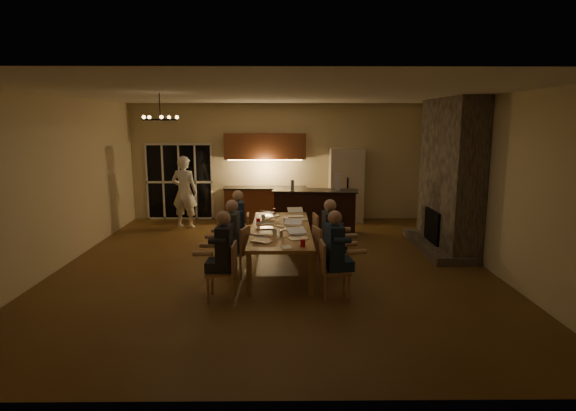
# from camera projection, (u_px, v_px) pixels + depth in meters

# --- Properties ---
(floor) EXTENTS (9.00, 9.00, 0.00)m
(floor) POSITION_uv_depth(u_px,v_px,m) (274.00, 266.00, 9.18)
(floor) COLOR brown
(floor) RESTS_ON ground
(back_wall) EXTENTS (8.00, 0.04, 3.20)m
(back_wall) POSITION_uv_depth(u_px,v_px,m) (276.00, 162.00, 13.35)
(back_wall) COLOR beige
(back_wall) RESTS_ON ground
(left_wall) EXTENTS (0.04, 9.00, 3.20)m
(left_wall) POSITION_uv_depth(u_px,v_px,m) (55.00, 183.00, 8.86)
(left_wall) COLOR beige
(left_wall) RESTS_ON ground
(right_wall) EXTENTS (0.04, 9.00, 3.20)m
(right_wall) POSITION_uv_depth(u_px,v_px,m) (489.00, 182.00, 8.94)
(right_wall) COLOR beige
(right_wall) RESTS_ON ground
(ceiling) EXTENTS (8.00, 9.00, 0.04)m
(ceiling) POSITION_uv_depth(u_px,v_px,m) (273.00, 93.00, 8.62)
(ceiling) COLOR white
(ceiling) RESTS_ON back_wall
(french_doors) EXTENTS (1.86, 0.08, 2.10)m
(french_doors) POSITION_uv_depth(u_px,v_px,m) (180.00, 182.00, 13.37)
(french_doors) COLOR black
(french_doors) RESTS_ON ground
(fireplace) EXTENTS (0.58, 2.50, 3.20)m
(fireplace) POSITION_uv_depth(u_px,v_px,m) (450.00, 175.00, 10.12)
(fireplace) COLOR #6B6054
(fireplace) RESTS_ON ground
(kitchenette) EXTENTS (2.24, 0.68, 2.40)m
(kitchenette) POSITION_uv_depth(u_px,v_px,m) (265.00, 178.00, 13.10)
(kitchenette) COLOR brown
(kitchenette) RESTS_ON ground
(refrigerator) EXTENTS (0.90, 0.68, 2.00)m
(refrigerator) POSITION_uv_depth(u_px,v_px,m) (346.00, 185.00, 13.11)
(refrigerator) COLOR beige
(refrigerator) RESTS_ON ground
(dining_table) EXTENTS (1.10, 3.16, 0.75)m
(dining_table) POSITION_uv_depth(u_px,v_px,m) (281.00, 248.00, 9.04)
(dining_table) COLOR olive
(dining_table) RESTS_ON ground
(bar_island) EXTENTS (2.12, 0.95, 1.08)m
(bar_island) POSITION_uv_depth(u_px,v_px,m) (315.00, 212.00, 11.73)
(bar_island) COLOR black
(bar_island) RESTS_ON ground
(chair_left_near) EXTENTS (0.45, 0.45, 0.89)m
(chair_left_near) POSITION_uv_depth(u_px,v_px,m) (221.00, 272.00, 7.39)
(chair_left_near) COLOR tan
(chair_left_near) RESTS_ON ground
(chair_left_mid) EXTENTS (0.55, 0.55, 0.89)m
(chair_left_mid) POSITION_uv_depth(u_px,v_px,m) (235.00, 251.00, 8.54)
(chair_left_mid) COLOR tan
(chair_left_mid) RESTS_ON ground
(chair_left_far) EXTENTS (0.48, 0.48, 0.89)m
(chair_left_far) POSITION_uv_depth(u_px,v_px,m) (238.00, 236.00, 9.63)
(chair_left_far) COLOR tan
(chair_left_far) RESTS_ON ground
(chair_right_near) EXTENTS (0.47, 0.47, 0.89)m
(chair_right_near) POSITION_uv_depth(u_px,v_px,m) (335.00, 270.00, 7.48)
(chair_right_near) COLOR tan
(chair_right_near) RESTS_ON ground
(chair_right_mid) EXTENTS (0.54, 0.54, 0.89)m
(chair_right_mid) POSITION_uv_depth(u_px,v_px,m) (327.00, 251.00, 8.54)
(chair_right_mid) COLOR tan
(chair_right_mid) RESTS_ON ground
(chair_right_far) EXTENTS (0.50, 0.50, 0.89)m
(chair_right_far) POSITION_uv_depth(u_px,v_px,m) (325.00, 236.00, 9.69)
(chair_right_far) COLOR tan
(chair_right_far) RESTS_ON ground
(person_left_near) EXTENTS (0.63, 0.63, 1.38)m
(person_left_near) POSITION_uv_depth(u_px,v_px,m) (224.00, 255.00, 7.40)
(person_left_near) COLOR #262A31
(person_left_near) RESTS_ON ground
(person_right_near) EXTENTS (0.68, 0.68, 1.38)m
(person_right_near) POSITION_uv_depth(u_px,v_px,m) (334.00, 254.00, 7.45)
(person_right_near) COLOR navy
(person_right_near) RESTS_ON ground
(person_left_mid) EXTENTS (0.64, 0.64, 1.38)m
(person_left_mid) POSITION_uv_depth(u_px,v_px,m) (233.00, 238.00, 8.45)
(person_left_mid) COLOR #3A3F45
(person_left_mid) RESTS_ON ground
(person_right_mid) EXTENTS (0.66, 0.66, 1.38)m
(person_right_mid) POSITION_uv_depth(u_px,v_px,m) (330.00, 238.00, 8.50)
(person_right_mid) COLOR #262A31
(person_right_mid) RESTS_ON ground
(person_left_far) EXTENTS (0.70, 0.70, 1.38)m
(person_left_far) POSITION_uv_depth(u_px,v_px,m) (238.00, 224.00, 9.61)
(person_left_far) COLOR navy
(person_left_far) RESTS_ON ground
(standing_person) EXTENTS (0.76, 0.58, 1.86)m
(standing_person) POSITION_uv_depth(u_px,v_px,m) (184.00, 192.00, 12.35)
(standing_person) COLOR white
(standing_person) RESTS_ON ground
(chandelier) EXTENTS (0.60, 0.60, 0.03)m
(chandelier) POSITION_uv_depth(u_px,v_px,m) (160.00, 120.00, 8.18)
(chandelier) COLOR black
(chandelier) RESTS_ON ceiling
(laptop_a) EXTENTS (0.41, 0.40, 0.23)m
(laptop_a) POSITION_uv_depth(u_px,v_px,m) (262.00, 235.00, 7.97)
(laptop_a) COLOR silver
(laptop_a) RESTS_ON dining_table
(laptop_b) EXTENTS (0.39, 0.36, 0.23)m
(laptop_b) POSITION_uv_depth(u_px,v_px,m) (298.00, 232.00, 8.15)
(laptop_b) COLOR silver
(laptop_b) RESTS_ON dining_table
(laptop_c) EXTENTS (0.34, 0.30, 0.23)m
(laptop_c) POSITION_uv_depth(u_px,v_px,m) (264.00, 222.00, 8.97)
(laptop_c) COLOR silver
(laptop_c) RESTS_ON dining_table
(laptop_d) EXTENTS (0.35, 0.32, 0.23)m
(laptop_d) POSITION_uv_depth(u_px,v_px,m) (293.00, 224.00, 8.86)
(laptop_d) COLOR silver
(laptop_d) RESTS_ON dining_table
(laptop_e) EXTENTS (0.42, 0.40, 0.23)m
(laptop_e) POSITION_uv_depth(u_px,v_px,m) (271.00, 211.00, 10.07)
(laptop_e) COLOR silver
(laptop_e) RESTS_ON dining_table
(laptop_f) EXTENTS (0.35, 0.31, 0.23)m
(laptop_f) POSITION_uv_depth(u_px,v_px,m) (296.00, 211.00, 10.06)
(laptop_f) COLOR silver
(laptop_f) RESTS_ON dining_table
(mug_front) EXTENTS (0.07, 0.07, 0.10)m
(mug_front) POSITION_uv_depth(u_px,v_px,m) (275.00, 231.00, 8.55)
(mug_front) COLOR white
(mug_front) RESTS_ON dining_table
(mug_mid) EXTENTS (0.08, 0.08, 0.10)m
(mug_mid) POSITION_uv_depth(u_px,v_px,m) (285.00, 220.00, 9.44)
(mug_mid) COLOR white
(mug_mid) RESTS_ON dining_table
(mug_back) EXTENTS (0.08, 0.08, 0.10)m
(mug_back) POSITION_uv_depth(u_px,v_px,m) (263.00, 217.00, 9.77)
(mug_back) COLOR white
(mug_back) RESTS_ON dining_table
(redcup_near) EXTENTS (0.08, 0.08, 0.12)m
(redcup_near) POSITION_uv_depth(u_px,v_px,m) (303.00, 243.00, 7.65)
(redcup_near) COLOR red
(redcup_near) RESTS_ON dining_table
(redcup_mid) EXTENTS (0.09, 0.09, 0.12)m
(redcup_mid) POSITION_uv_depth(u_px,v_px,m) (258.00, 221.00, 9.31)
(redcup_mid) COLOR red
(redcup_mid) RESTS_ON dining_table
(can_silver) EXTENTS (0.06, 0.06, 0.12)m
(can_silver) POSITION_uv_depth(u_px,v_px,m) (281.00, 234.00, 8.30)
(can_silver) COLOR #B2B2B7
(can_silver) RESTS_ON dining_table
(can_cola) EXTENTS (0.07, 0.07, 0.12)m
(can_cola) POSITION_uv_depth(u_px,v_px,m) (274.00, 211.00, 10.33)
(can_cola) COLOR #3F0F0C
(can_cola) RESTS_ON dining_table
(plate_near) EXTENTS (0.28, 0.28, 0.02)m
(plate_near) POSITION_uv_depth(u_px,v_px,m) (298.00, 234.00, 8.51)
(plate_near) COLOR white
(plate_near) RESTS_ON dining_table
(plate_left) EXTENTS (0.22, 0.22, 0.02)m
(plate_left) POSITION_uv_depth(u_px,v_px,m) (263.00, 239.00, 8.10)
(plate_left) COLOR white
(plate_left) RESTS_ON dining_table
(plate_far) EXTENTS (0.24, 0.24, 0.02)m
(plate_far) POSITION_uv_depth(u_px,v_px,m) (302.00, 220.00, 9.72)
(plate_far) COLOR white
(plate_far) RESTS_ON dining_table
(notepad) EXTENTS (0.20, 0.25, 0.01)m
(notepad) POSITION_uv_depth(u_px,v_px,m) (287.00, 247.00, 7.60)
(notepad) COLOR white
(notepad) RESTS_ON dining_table
(bar_bottle) EXTENTS (0.08, 0.08, 0.24)m
(bar_bottle) POSITION_uv_depth(u_px,v_px,m) (292.00, 185.00, 11.63)
(bar_bottle) COLOR #99999E
(bar_bottle) RESTS_ON bar_island
(bar_blender) EXTENTS (0.15, 0.15, 0.41)m
(bar_blender) POSITION_uv_depth(u_px,v_px,m) (338.00, 182.00, 11.53)
(bar_blender) COLOR silver
(bar_blender) RESTS_ON bar_island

